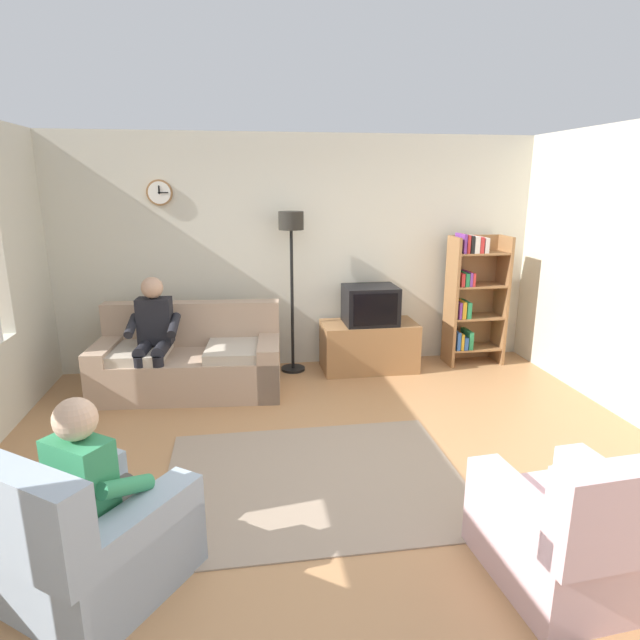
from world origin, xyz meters
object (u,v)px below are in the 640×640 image
object	(u,v)px
floor_lamp	(291,248)
armchair_near_bookshelf	(572,535)
tv	(370,305)
bookshelf	(472,296)
person_in_left_armchair	(98,483)
couch	(190,362)
person_on_couch	(153,331)
tv_stand	(369,346)
armchair_near_window	(90,543)

from	to	relation	value
floor_lamp	armchair_near_bookshelf	world-z (taller)	floor_lamp
tv	bookshelf	xyz separation A→B (m)	(1.28, 0.10, 0.04)
armchair_near_bookshelf	person_in_left_armchair	bearing A→B (deg)	170.99
couch	tv	bearing A→B (deg)	9.20
person_in_left_armchair	person_on_couch	bearing A→B (deg)	92.14
tv	person_in_left_armchair	distance (m)	3.84
tv_stand	person_in_left_armchair	size ratio (longest dim) A/B	0.98
bookshelf	tv	bearing A→B (deg)	-175.72
tv_stand	tv	size ratio (longest dim) A/B	1.83
armchair_near_window	couch	bearing A→B (deg)	84.37
tv	bookshelf	world-z (taller)	bookshelf
person_on_couch	person_in_left_armchair	xyz separation A→B (m)	(0.10, -2.66, -0.09)
floor_lamp	tv	bearing A→B (deg)	-7.87
couch	tv	world-z (taller)	tv
person_on_couch	person_in_left_armchair	world-z (taller)	person_on_couch
armchair_near_window	person_on_couch	distance (m)	2.76
floor_lamp	person_on_couch	distance (m)	1.74
tv_stand	person_on_couch	world-z (taller)	person_on_couch
tv_stand	couch	bearing A→B (deg)	-170.13
armchair_near_window	person_in_left_armchair	distance (m)	0.33
tv	armchair_near_window	bearing A→B (deg)	-126.16
couch	armchair_near_window	world-z (taller)	same
tv	tv_stand	bearing A→B (deg)	90.00
bookshelf	tv_stand	bearing A→B (deg)	-176.81
tv_stand	bookshelf	size ratio (longest dim) A/B	0.69
bookshelf	armchair_near_window	bearing A→B (deg)	-137.74
armchair_near_window	armchair_near_bookshelf	bearing A→B (deg)	-7.26
floor_lamp	armchair_near_bookshelf	size ratio (longest dim) A/B	1.97
tv_stand	armchair_near_bookshelf	distance (m)	3.53
tv	armchair_near_bookshelf	world-z (taller)	tv
bookshelf	person_in_left_armchair	xyz separation A→B (m)	(-3.54, -3.19, -0.23)
floor_lamp	person_in_left_armchair	xyz separation A→B (m)	(-1.37, -3.22, -0.85)
tv	floor_lamp	world-z (taller)	floor_lamp
tv_stand	person_on_couch	bearing A→B (deg)	-168.89
bookshelf	person_in_left_armchair	distance (m)	4.77
person_on_couch	couch	bearing A→B (deg)	18.56
bookshelf	floor_lamp	xyz separation A→B (m)	(-2.17, 0.03, 0.62)
armchair_near_bookshelf	bookshelf	bearing A→B (deg)	74.42
bookshelf	person_on_couch	size ratio (longest dim) A/B	1.28
tv	bookshelf	distance (m)	1.28
armchair_near_bookshelf	person_on_couch	xyz separation A→B (m)	(-2.64, 3.06, 0.41)
tv_stand	person_in_left_armchair	xyz separation A→B (m)	(-2.26, -3.12, 0.32)
couch	tv_stand	size ratio (longest dim) A/B	1.79
floor_lamp	armchair_near_window	world-z (taller)	floor_lamp
tv_stand	person_on_couch	distance (m)	2.44
person_in_left_armchair	armchair_near_bookshelf	bearing A→B (deg)	-9.01
tv	bookshelf	size ratio (longest dim) A/B	0.38
tv	floor_lamp	xyz separation A→B (m)	(-0.89, 0.12, 0.66)
armchair_near_bookshelf	person_on_couch	size ratio (longest dim) A/B	0.76
tv	floor_lamp	distance (m)	1.12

